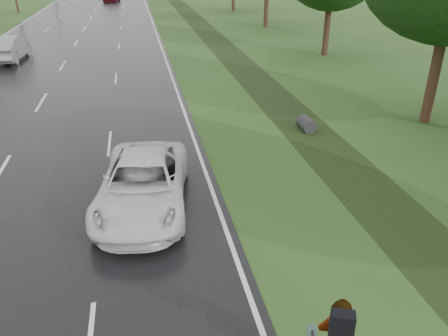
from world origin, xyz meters
TOP-DOWN VIEW (x-y plane):
  - road at (0.00, 45.00)m, footprint 14.00×180.00m
  - edge_stripe_east at (6.75, 45.00)m, footprint 0.12×180.00m
  - edge_stripe_west at (-6.75, 45.00)m, footprint 0.12×180.00m
  - center_line at (0.00, 45.00)m, footprint 0.12×180.00m
  - drainage_ditch at (11.50, 18.71)m, footprint 2.20×120.00m
  - white_pickup at (4.69, 5.00)m, footprint 3.10×5.49m
  - silver_sedan at (-3.71, 26.32)m, footprint 1.98×5.16m

SIDE VIEW (x-z plane):
  - road at x=0.00m, z-range 0.00..0.04m
  - drainage_ditch at x=11.50m, z-range -0.24..0.32m
  - edge_stripe_east at x=6.75m, z-range 0.04..0.05m
  - edge_stripe_west at x=-6.75m, z-range 0.04..0.05m
  - center_line at x=0.00m, z-range 0.04..0.05m
  - white_pickup at x=4.69m, z-range 0.04..1.49m
  - silver_sedan at x=-3.71m, z-range 0.04..1.72m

